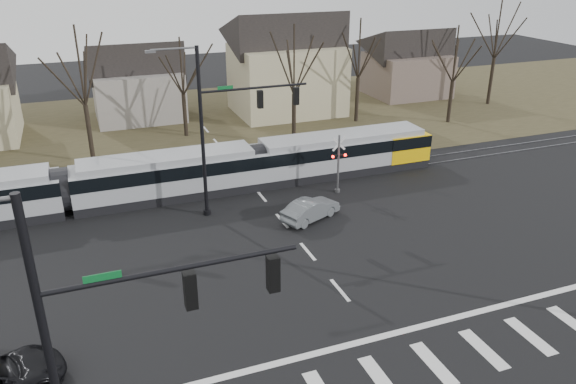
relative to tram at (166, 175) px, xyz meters
name	(u,v)px	position (x,y,z in m)	size (l,w,h in m)	color
ground	(359,313)	(5.84, -16.00, -1.60)	(140.00, 140.00, 0.00)	black
grass_verge	(201,123)	(5.84, 16.00, -1.59)	(140.00, 28.00, 0.01)	#38331E
crosswalk	(407,371)	(5.84, -20.00, -1.59)	(27.00, 2.60, 0.01)	silver
stop_line	(379,337)	(5.84, -17.80, -1.59)	(28.00, 0.35, 0.01)	silver
lane_dashes	(252,185)	(5.84, 0.00, -1.59)	(0.18, 30.00, 0.01)	silver
rail_pair	(253,186)	(5.84, -0.20, -1.57)	(90.00, 1.52, 0.06)	#59595E
tram	(166,175)	(0.00, 0.00, 0.00)	(38.64, 2.87, 2.93)	gray
sedan	(311,209)	(7.53, -6.37, -0.95)	(4.15, 2.85, 1.29)	slate
signal_pole_near_left	(117,345)	(-4.57, -22.00, 4.10)	(9.28, 0.44, 10.20)	black
signal_pole_far	(228,122)	(3.43, -3.50, 4.10)	(9.28, 0.44, 10.20)	black
rail_crossing_signal	(338,166)	(10.84, -3.21, 0.29)	(1.08, 0.36, 4.00)	#59595B
tree_row	(237,82)	(7.84, 10.00, 3.40)	(59.20, 7.20, 10.00)	black
house_b	(137,77)	(0.84, 20.00, 2.37)	(8.64, 7.56, 7.65)	gray
house_c	(287,59)	(14.84, 17.00, 3.64)	(10.80, 8.64, 10.10)	tan
house_d	(408,59)	(29.84, 19.00, 2.37)	(8.64, 7.56, 7.65)	brown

